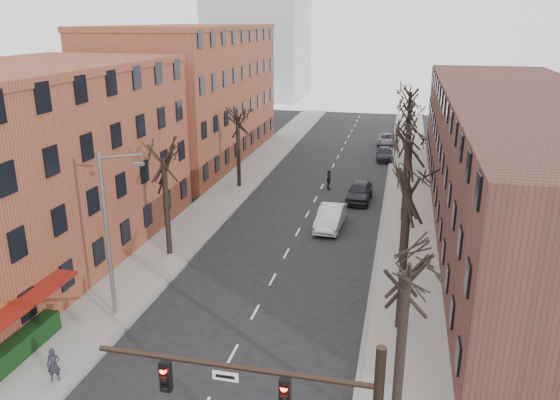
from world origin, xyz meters
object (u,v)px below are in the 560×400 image
Objects in this scene: silver_sedan at (330,217)px; parked_car_mid at (385,154)px; pedestrian_a at (54,365)px; parked_car_near at (359,191)px.

silver_sedan reaches higher than parked_car_mid.
pedestrian_a is (-12.15, -43.73, 0.25)m from parked_car_mid.
pedestrian_a is (-10.65, -28.28, 0.08)m from parked_car_near.
pedestrian_a is at bearing -108.32° from parked_car_near.
silver_sedan is 1.03× the size of parked_car_near.
parked_car_mid is 3.01× the size of pedestrian_a.
pedestrian_a reaches higher than parked_car_mid.
parked_car_mid is at bearing 84.55° from silver_sedan.
parked_car_mid is at bearing 48.09° from pedestrian_a.
silver_sedan is 7.21m from parked_car_near.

